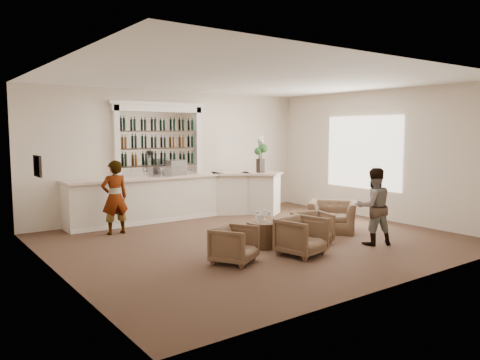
% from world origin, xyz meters
% --- Properties ---
extents(ground, '(8.00, 8.00, 0.00)m').
position_xyz_m(ground, '(0.00, 0.00, 0.00)').
color(ground, '#4F3427').
rests_on(ground, ground).
extents(room_shell, '(8.04, 7.02, 3.32)m').
position_xyz_m(room_shell, '(0.16, 0.71, 2.34)').
color(room_shell, beige).
rests_on(room_shell, ground).
extents(bar_counter, '(5.72, 1.80, 1.14)m').
position_xyz_m(bar_counter, '(-0.16, 3.00, 0.57)').
color(bar_counter, silver).
rests_on(bar_counter, ground).
extents(back_bar_alcove, '(2.64, 0.25, 3.00)m').
position_xyz_m(back_bar_alcove, '(-0.50, 3.41, 2.03)').
color(back_bar_alcove, white).
rests_on(back_bar_alcove, ground).
extents(cocktail_table, '(0.66, 0.66, 0.50)m').
position_xyz_m(cocktail_table, '(-0.24, -0.54, 0.25)').
color(cocktail_table, '#452D1E').
rests_on(cocktail_table, ground).
extents(sommelier, '(0.60, 0.40, 1.63)m').
position_xyz_m(sommelier, '(-2.17, 2.27, 0.82)').
color(sommelier, gray).
rests_on(sommelier, ground).
extents(guest, '(0.92, 0.84, 1.54)m').
position_xyz_m(guest, '(1.65, -1.69, 0.77)').
color(guest, gray).
rests_on(guest, ground).
extents(armchair_left, '(0.94, 0.95, 0.64)m').
position_xyz_m(armchair_left, '(-1.36, -1.13, 0.32)').
color(armchair_left, brown).
rests_on(armchair_left, ground).
extents(armchair_center, '(0.89, 0.91, 0.70)m').
position_xyz_m(armchair_center, '(-0.07, -1.44, 0.35)').
color(armchair_center, brown).
rests_on(armchair_center, ground).
extents(armchair_right, '(0.82, 0.83, 0.63)m').
position_xyz_m(armchair_right, '(0.76, -0.87, 0.31)').
color(armchair_right, brown).
rests_on(armchair_right, ground).
extents(armchair_far, '(1.36, 1.38, 0.68)m').
position_xyz_m(armchair_far, '(1.94, -0.34, 0.34)').
color(armchair_far, brown).
rests_on(armchair_far, ground).
extents(espresso_machine, '(0.45, 0.38, 0.39)m').
position_xyz_m(espresso_machine, '(-0.28, 2.96, 1.34)').
color(espresso_machine, silver).
rests_on(espresso_machine, bar_counter).
extents(flower_vase, '(0.26, 0.26, 0.99)m').
position_xyz_m(flower_vase, '(2.01, 2.39, 1.70)').
color(flower_vase, black).
rests_on(flower_vase, bar_counter).
extents(wine_glass_bar_left, '(0.07, 0.07, 0.21)m').
position_xyz_m(wine_glass_bar_left, '(-0.68, 2.97, 1.25)').
color(wine_glass_bar_left, white).
rests_on(wine_glass_bar_left, bar_counter).
extents(wine_glass_bar_right, '(0.07, 0.07, 0.21)m').
position_xyz_m(wine_glass_bar_right, '(-1.09, 3.04, 1.25)').
color(wine_glass_bar_right, white).
rests_on(wine_glass_bar_right, bar_counter).
extents(wine_glass_tbl_a, '(0.07, 0.07, 0.21)m').
position_xyz_m(wine_glass_tbl_a, '(-0.36, -0.51, 0.60)').
color(wine_glass_tbl_a, white).
rests_on(wine_glass_tbl_a, cocktail_table).
extents(wine_glass_tbl_b, '(0.07, 0.07, 0.21)m').
position_xyz_m(wine_glass_tbl_b, '(-0.14, -0.46, 0.60)').
color(wine_glass_tbl_b, white).
rests_on(wine_glass_tbl_b, cocktail_table).
extents(wine_glass_tbl_c, '(0.07, 0.07, 0.21)m').
position_xyz_m(wine_glass_tbl_c, '(-0.20, -0.67, 0.60)').
color(wine_glass_tbl_c, white).
rests_on(wine_glass_tbl_c, cocktail_table).
extents(napkin_holder, '(0.08, 0.08, 0.12)m').
position_xyz_m(napkin_holder, '(-0.26, -0.40, 0.56)').
color(napkin_holder, silver).
rests_on(napkin_holder, cocktail_table).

